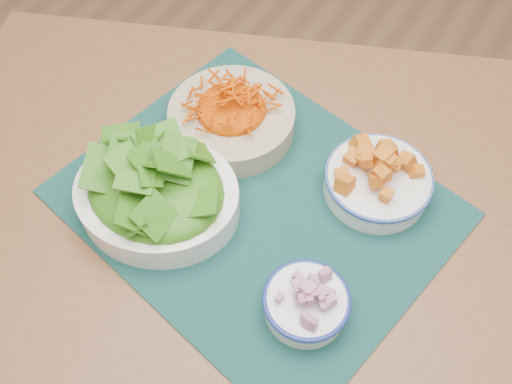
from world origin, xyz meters
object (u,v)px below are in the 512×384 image
(table, at_px, (269,233))
(carrot_bowl, at_px, (231,114))
(squash_bowl, at_px, (379,177))
(onion_bowl, at_px, (306,302))
(placemat, at_px, (256,203))
(lettuce_bowl, at_px, (156,189))

(table, relative_size, carrot_bowl, 5.64)
(squash_bowl, xyz_separation_m, onion_bowl, (0.00, -0.25, -0.01))
(onion_bowl, bearing_deg, placemat, 142.42)
(placemat, xyz_separation_m, onion_bowl, (0.16, -0.12, 0.03))
(onion_bowl, bearing_deg, carrot_bowl, 139.94)
(squash_bowl, bearing_deg, table, -139.88)
(squash_bowl, bearing_deg, onion_bowl, -89.46)
(carrot_bowl, height_order, lettuce_bowl, lettuce_bowl)
(placemat, height_order, squash_bowl, squash_bowl)
(squash_bowl, bearing_deg, lettuce_bowl, -142.77)
(placemat, xyz_separation_m, squash_bowl, (0.16, 0.12, 0.04))
(table, distance_m, squash_bowl, 0.23)
(carrot_bowl, xyz_separation_m, lettuce_bowl, (-0.01, -0.20, 0.01))
(squash_bowl, relative_size, lettuce_bowl, 0.69)
(carrot_bowl, distance_m, onion_bowl, 0.37)
(carrot_bowl, bearing_deg, placemat, -43.14)
(lettuce_bowl, bearing_deg, placemat, 17.88)
(placemat, height_order, lettuce_bowl, lettuce_bowl)
(carrot_bowl, bearing_deg, lettuce_bowl, -92.49)
(table, xyz_separation_m, carrot_bowl, (-0.14, 0.10, 0.14))
(carrot_bowl, bearing_deg, squash_bowl, 2.75)
(placemat, distance_m, onion_bowl, 0.20)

